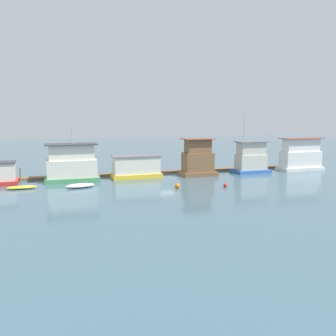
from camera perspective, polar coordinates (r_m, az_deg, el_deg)
ground_plane at (r=55.34m, az=-0.32°, el=-1.30°), size 200.00×200.00×0.00m
dock_walkway at (r=58.57m, az=-1.34°, el=-0.63°), size 59.60×1.73×0.30m
houseboat_green at (r=52.89m, az=-14.48°, el=0.56°), size 7.23×4.13×7.51m
houseboat_yellow at (r=54.25m, az=-4.88°, el=0.15°), size 7.10×3.39×3.24m
houseboat_brown at (r=56.21m, az=4.56°, el=1.27°), size 5.28×3.61×5.57m
houseboat_blue at (r=60.25m, az=12.51°, el=1.38°), size 5.57×3.50×9.17m
houseboat_white at (r=65.49m, az=19.55°, el=1.77°), size 7.40×3.24×5.30m
dinghy_yellow at (r=49.37m, az=-21.42°, el=-2.76°), size 3.57×1.21×0.41m
dinghy_white at (r=48.06m, az=-13.23°, el=-2.63°), size 3.82×1.99×0.53m
mooring_post_far_left at (r=55.08m, az=-21.58°, el=-0.96°), size 0.22×0.22×1.80m
buoy_orange at (r=46.46m, az=1.42°, el=-2.72°), size 0.62×0.62×0.62m
buoy_red at (r=47.68m, az=8.74°, el=-2.61°), size 0.50×0.50×0.50m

